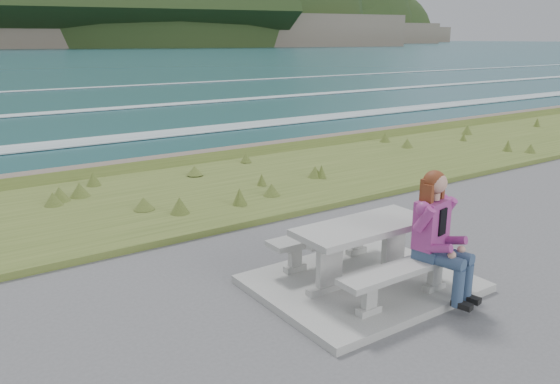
{
  "coord_description": "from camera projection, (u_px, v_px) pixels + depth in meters",
  "views": [
    {
      "loc": [
        -4.45,
        -4.65,
        3.06
      ],
      "look_at": [
        -0.43,
        1.2,
        1.05
      ],
      "focal_mm": 35.0,
      "sensor_mm": 36.0,
      "label": 1
    }
  ],
  "objects": [
    {
      "name": "ocean",
      "position": [
        18.0,
        137.0,
        27.33
      ],
      "size": [
        1600.0,
        1600.0,
        0.09
      ],
      "color": "#1F515A",
      "rests_on": "ground"
    },
    {
      "name": "headland_range",
      "position": [
        194.0,
        29.0,
        423.85
      ],
      "size": [
        729.83,
        363.95,
        209.16
      ],
      "color": "#63584A",
      "rests_on": "ground"
    },
    {
      "name": "bench_landward",
      "position": [
        404.0,
        273.0,
        6.27
      ],
      "size": [
        1.8,
        0.35,
        0.45
      ],
      "color": "gray",
      "rests_on": "concrete_slab"
    },
    {
      "name": "shore_drop",
      "position": [
        139.0,
        169.0,
        13.22
      ],
      "size": [
        160.0,
        0.8,
        2.2
      ],
      "primitive_type": "cube",
      "color": "#63584A",
      "rests_on": "ground"
    },
    {
      "name": "bench_seaward",
      "position": [
        327.0,
        238.0,
        7.38
      ],
      "size": [
        1.8,
        0.35,
        0.45
      ],
      "color": "gray",
      "rests_on": "concrete_slab"
    },
    {
      "name": "seated_woman",
      "position": [
        442.0,
        252.0,
        6.35
      ],
      "size": [
        0.57,
        0.83,
        1.5
      ],
      "rotation": [
        0.0,
        0.0,
        0.2
      ],
      "color": "#2F4969",
      "rests_on": "concrete_slab"
    },
    {
      "name": "concrete_slab",
      "position": [
        361.0,
        283.0,
        6.93
      ],
      "size": [
        2.6,
        2.1,
        0.1
      ],
      "primitive_type": "cube",
      "color": "gray",
      "rests_on": "ground"
    },
    {
      "name": "picnic_table",
      "position": [
        364.0,
        237.0,
        6.76
      ],
      "size": [
        1.8,
        0.75,
        0.75
      ],
      "color": "gray",
      "rests_on": "concrete_slab"
    },
    {
      "name": "grass_verge",
      "position": [
        191.0,
        196.0,
        10.91
      ],
      "size": [
        160.0,
        4.5,
        0.22
      ],
      "primitive_type": "cube",
      "color": "#465B22",
      "rests_on": "ground"
    }
  ]
}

